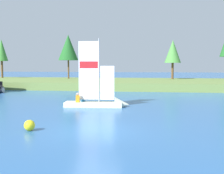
# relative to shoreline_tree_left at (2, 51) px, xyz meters

# --- Properties ---
(ground_plane) EXTENTS (200.00, 200.00, 0.00)m
(ground_plane) POSITION_rel_shoreline_tree_left_xyz_m (21.96, -31.54, -5.57)
(ground_plane) COLOR #2D609E
(shore_bank) EXTENTS (80.00, 14.03, 1.01)m
(shore_bank) POSITION_rel_shoreline_tree_left_xyz_m (21.96, -3.84, -5.06)
(shore_bank) COLOR olive
(shore_bank) RESTS_ON ground
(shoreline_tree_left) EXTENTS (2.05, 2.05, 6.42)m
(shoreline_tree_left) POSITION_rel_shoreline_tree_left_xyz_m (0.00, 0.00, 0.00)
(shoreline_tree_left) COLOR brown
(shoreline_tree_left) RESTS_ON shore_bank
(shoreline_tree_midleft) EXTENTS (3.14, 3.14, 6.93)m
(shoreline_tree_midleft) POSITION_rel_shoreline_tree_left_xyz_m (11.76, -1.02, 0.35)
(shoreline_tree_midleft) COLOR brown
(shoreline_tree_midleft) RESTS_ON shore_bank
(shoreline_tree_centre) EXTENTS (2.50, 2.50, 6.00)m
(shoreline_tree_centre) POSITION_rel_shoreline_tree_left_xyz_m (28.05, -0.27, -0.34)
(shoreline_tree_centre) COLOR brown
(shoreline_tree_centre) RESTS_ON shore_bank
(sailboat) EXTENTS (5.19, 1.63, 5.78)m
(sailboat) POSITION_rel_shoreline_tree_left_xyz_m (21.06, -23.40, -5.16)
(sailboat) COLOR silver
(sailboat) RESTS_ON ground
(channel_buoy) EXTENTS (0.56, 0.56, 0.56)m
(channel_buoy) POSITION_rel_shoreline_tree_left_xyz_m (18.61, -32.03, -5.29)
(channel_buoy) COLOR yellow
(channel_buoy) RESTS_ON ground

